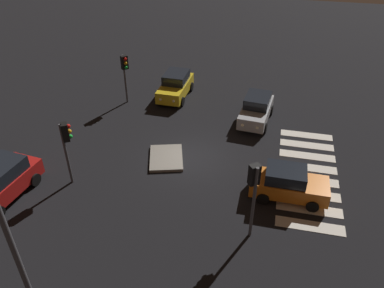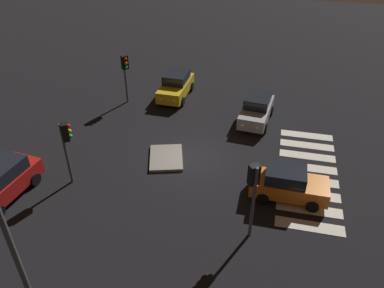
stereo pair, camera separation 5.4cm
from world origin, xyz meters
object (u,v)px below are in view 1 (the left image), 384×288
street_lamp (8,234)px  traffic_light_south (254,183)px  car_red (1,182)px  car_orange (288,184)px  traffic_light_west (66,139)px  traffic_island (166,158)px  car_yellow (176,85)px  car_silver (256,109)px  traffic_light_north (125,68)px

street_lamp → traffic_light_south: bearing=-45.9°
car_red → traffic_light_south: traffic_light_south is taller
car_orange → traffic_light_west: traffic_light_west is taller
traffic_island → street_lamp: bearing=173.2°
traffic_island → traffic_light_south: 7.54m
car_yellow → traffic_light_south: traffic_light_south is taller
car_silver → street_lamp: size_ratio=0.57×
car_red → traffic_light_west: bearing=129.4°
car_silver → traffic_light_south: bearing=9.2°
traffic_island → car_red: 8.71m
traffic_light_west → traffic_light_south: (-1.60, -9.45, 0.18)m
car_silver → traffic_light_west: size_ratio=1.16×
car_red → traffic_light_north: traffic_light_north is taller
traffic_island → car_silver: 7.36m
traffic_light_west → traffic_light_north: (9.16, 0.43, -0.00)m
car_red → car_yellow: (12.80, -5.65, -0.03)m
car_red → traffic_light_south: 12.56m
car_silver → traffic_light_south: traffic_light_south is taller
car_silver → car_orange: 7.67m
traffic_island → car_yellow: car_yellow is taller
traffic_light_west → street_lamp: bearing=-101.3°
car_silver → traffic_light_west: bearing=-39.7°
traffic_island → car_red: car_red is taller
traffic_light_west → car_silver: bearing=12.9°
traffic_light_west → traffic_light_north: bearing=61.3°
traffic_light_south → car_silver: bearing=-33.7°
traffic_light_west → street_lamp: (-7.95, -2.90, 2.29)m
car_orange → car_yellow: car_yellow is taller
car_yellow → street_lamp: street_lamp is taller
traffic_island → traffic_light_west: size_ratio=0.81×
traffic_light_north → street_lamp: size_ratio=0.49×
car_yellow → car_red: bearing=-21.9°
traffic_light_west → street_lamp: street_lamp is taller
car_yellow → street_lamp: (-18.90, -0.20, 4.13)m
street_lamp → traffic_island: bearing=-6.8°
car_orange → traffic_light_north: size_ratio=1.09×
car_orange → traffic_light_south: (-2.91, 1.64, 2.09)m
car_silver → car_yellow: size_ratio=0.99×
car_silver → traffic_light_north: size_ratio=1.16×
car_red → car_orange: car_red is taller
car_silver → car_yellow: 6.60m
traffic_light_west → traffic_light_north: traffic_light_west is taller
traffic_light_west → car_yellow: bearing=44.8°
car_yellow → street_lamp: bearing=2.6°
traffic_light_west → traffic_light_south: size_ratio=0.94×
car_red → car_yellow: 13.99m
traffic_island → car_yellow: bearing=10.8°
car_red → car_orange: 14.40m
traffic_light_west → traffic_light_north: size_ratio=1.00×
traffic_light_north → car_red: bearing=-59.7°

